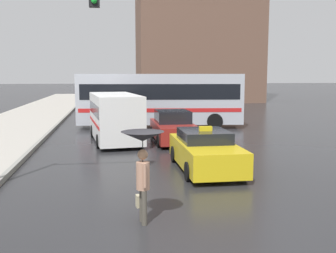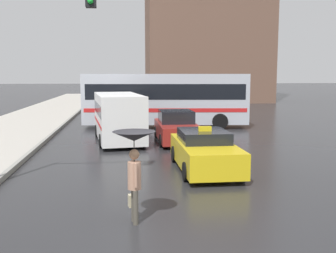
# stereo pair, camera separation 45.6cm
# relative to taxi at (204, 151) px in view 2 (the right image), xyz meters

# --- Properties ---
(ground_plane) EXTENTS (300.00, 300.00, 0.00)m
(ground_plane) POSITION_rel_taxi_xyz_m (-1.64, -5.70, -0.65)
(ground_plane) COLOR #262628
(taxi) EXTENTS (1.91, 4.40, 1.51)m
(taxi) POSITION_rel_taxi_xyz_m (0.00, 0.00, 0.00)
(taxi) COLOR gold
(taxi) RESTS_ON ground_plane
(sedan_red) EXTENTS (1.91, 4.38, 1.53)m
(sedan_red) POSITION_rel_taxi_xyz_m (-0.17, 5.80, 0.05)
(sedan_red) COLOR maroon
(sedan_red) RESTS_ON ground_plane
(ambulance_van) EXTENTS (2.63, 5.74, 2.33)m
(ambulance_van) POSITION_rel_taxi_xyz_m (-2.98, 6.34, 0.65)
(ambulance_van) COLOR white
(ambulance_van) RESTS_ON ground_plane
(city_bus) EXTENTS (10.30, 3.54, 3.33)m
(city_bus) POSITION_rel_taxi_xyz_m (-0.07, 11.46, 1.20)
(city_bus) COLOR #B2B7C1
(city_bus) RESTS_ON ground_plane
(pedestrian_with_umbrella) EXTENTS (0.94, 0.94, 2.05)m
(pedestrian_with_umbrella) POSITION_rel_taxi_xyz_m (-2.56, -4.67, 0.95)
(pedestrian_with_umbrella) COLOR #4C473D
(pedestrian_with_umbrella) RESTS_ON ground_plane
(traffic_light) EXTENTS (3.83, 0.38, 6.15)m
(traffic_light) POSITION_rel_taxi_xyz_m (-5.76, -2.01, 3.62)
(traffic_light) COLOR black
(traffic_light) RESTS_ON ground_plane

